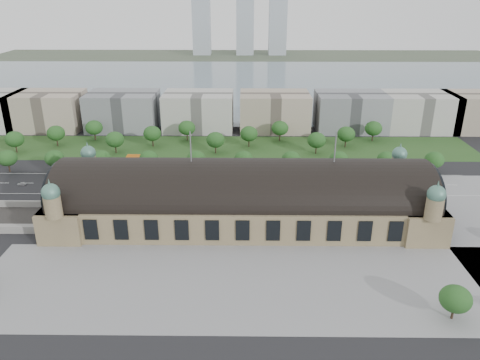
{
  "coord_description": "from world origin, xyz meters",
  "views": [
    {
      "loc": [
        0.74,
        -168.99,
        87.66
      ],
      "look_at": [
        -1.3,
        9.33,
        14.0
      ],
      "focal_mm": 35.0,
      "sensor_mm": 36.0,
      "label": 1
    }
  ],
  "objects_px": {
    "parked_car_3": "(142,193)",
    "parked_car_5": "(175,197)",
    "traffic_car_3": "(206,175)",
    "parked_car_6": "(198,194)",
    "bus_west": "(190,187)",
    "parked_car_2": "(105,197)",
    "traffic_car_0": "(22,184)",
    "parked_car_1": "(70,195)",
    "parked_car_0": "(65,196)",
    "traffic_car_1": "(60,178)",
    "traffic_car_6": "(377,190)",
    "bus_mid": "(227,189)",
    "petrol_station": "(143,159)",
    "parked_car_4": "(116,194)",
    "bus_east": "(279,190)",
    "traffic_car_4": "(238,188)"
  },
  "relations": [
    {
      "from": "traffic_car_1",
      "to": "parked_car_0",
      "type": "distance_m",
      "value": 24.33
    },
    {
      "from": "parked_car_4",
      "to": "parked_car_3",
      "type": "bearing_deg",
      "value": 68.24
    },
    {
      "from": "traffic_car_3",
      "to": "parked_car_3",
      "type": "bearing_deg",
      "value": 131.07
    },
    {
      "from": "traffic_car_3",
      "to": "bus_west",
      "type": "distance_m",
      "value": 18.55
    },
    {
      "from": "parked_car_5",
      "to": "parked_car_6",
      "type": "distance_m",
      "value": 10.44
    },
    {
      "from": "parked_car_0",
      "to": "parked_car_1",
      "type": "relative_size",
      "value": 0.9
    },
    {
      "from": "traffic_car_4",
      "to": "parked_car_5",
      "type": "relative_size",
      "value": 0.69
    },
    {
      "from": "traffic_car_6",
      "to": "petrol_station",
      "type": "bearing_deg",
      "value": -109.15
    },
    {
      "from": "parked_car_5",
      "to": "bus_east",
      "type": "bearing_deg",
      "value": 73.9
    },
    {
      "from": "bus_east",
      "to": "bus_west",
      "type": "bearing_deg",
      "value": 91.23
    },
    {
      "from": "traffic_car_4",
      "to": "parked_car_0",
      "type": "bearing_deg",
      "value": -81.44
    },
    {
      "from": "traffic_car_1",
      "to": "parked_car_1",
      "type": "height_order",
      "value": "parked_car_1"
    },
    {
      "from": "traffic_car_3",
      "to": "parked_car_6",
      "type": "xyz_separation_m",
      "value": [
        -1.89,
        -22.87,
        0.06
      ]
    },
    {
      "from": "parked_car_1",
      "to": "parked_car_2",
      "type": "xyz_separation_m",
      "value": [
        16.39,
        -1.62,
        -0.08
      ]
    },
    {
      "from": "traffic_car_3",
      "to": "traffic_car_4",
      "type": "height_order",
      "value": "traffic_car_3"
    },
    {
      "from": "parked_car_3",
      "to": "parked_car_5",
      "type": "bearing_deg",
      "value": 54.41
    },
    {
      "from": "traffic_car_0",
      "to": "bus_east",
      "type": "height_order",
      "value": "bus_east"
    },
    {
      "from": "traffic_car_6",
      "to": "parked_car_6",
      "type": "height_order",
      "value": "traffic_car_6"
    },
    {
      "from": "parked_car_5",
      "to": "parked_car_6",
      "type": "relative_size",
      "value": 1.11
    },
    {
      "from": "petrol_station",
      "to": "traffic_car_1",
      "type": "relative_size",
      "value": 3.22
    },
    {
      "from": "parked_car_6",
      "to": "bus_west",
      "type": "bearing_deg",
      "value": -176.2
    },
    {
      "from": "parked_car_4",
      "to": "bus_west",
      "type": "relative_size",
      "value": 0.43
    },
    {
      "from": "traffic_car_3",
      "to": "parked_car_4",
      "type": "relative_size",
      "value": 0.91
    },
    {
      "from": "traffic_car_6",
      "to": "bus_mid",
      "type": "height_order",
      "value": "bus_mid"
    },
    {
      "from": "parked_car_2",
      "to": "parked_car_3",
      "type": "xyz_separation_m",
      "value": [
        15.67,
        4.0,
        0.04
      ]
    },
    {
      "from": "traffic_car_0",
      "to": "bus_east",
      "type": "bearing_deg",
      "value": 81.12
    },
    {
      "from": "petrol_station",
      "to": "parked_car_3",
      "type": "distance_m",
      "value": 41.07
    },
    {
      "from": "bus_west",
      "to": "bus_mid",
      "type": "bearing_deg",
      "value": -92.48
    },
    {
      "from": "bus_mid",
      "to": "parked_car_3",
      "type": "bearing_deg",
      "value": 92.26
    },
    {
      "from": "traffic_car_6",
      "to": "parked_car_2",
      "type": "distance_m",
      "value": 124.27
    },
    {
      "from": "petrol_station",
      "to": "parked_car_5",
      "type": "xyz_separation_m",
      "value": [
        23.52,
        -44.28,
        -2.18
      ]
    },
    {
      "from": "traffic_car_0",
      "to": "parked_car_2",
      "type": "distance_m",
      "value": 46.61
    },
    {
      "from": "traffic_car_0",
      "to": "parked_car_1",
      "type": "bearing_deg",
      "value": 60.2
    },
    {
      "from": "traffic_car_0",
      "to": "traffic_car_1",
      "type": "relative_size",
      "value": 0.96
    },
    {
      "from": "traffic_car_1",
      "to": "bus_mid",
      "type": "height_order",
      "value": "bus_mid"
    },
    {
      "from": "petrol_station",
      "to": "traffic_car_1",
      "type": "distance_m",
      "value": 42.64
    },
    {
      "from": "traffic_car_1",
      "to": "parked_car_5",
      "type": "bearing_deg",
      "value": -104.67
    },
    {
      "from": "parked_car_2",
      "to": "bus_east",
      "type": "height_order",
      "value": "bus_east"
    },
    {
      "from": "parked_car_2",
      "to": "parked_car_5",
      "type": "height_order",
      "value": "parked_car_5"
    },
    {
      "from": "petrol_station",
      "to": "bus_east",
      "type": "height_order",
      "value": "petrol_station"
    },
    {
      "from": "parked_car_4",
      "to": "parked_car_6",
      "type": "bearing_deg",
      "value": 63.83
    },
    {
      "from": "traffic_car_6",
      "to": "parked_car_5",
      "type": "bearing_deg",
      "value": -86.65
    },
    {
      "from": "parked_car_3",
      "to": "parked_car_6",
      "type": "relative_size",
      "value": 0.87
    },
    {
      "from": "traffic_car_0",
      "to": "parked_car_6",
      "type": "relative_size",
      "value": 0.84
    },
    {
      "from": "parked_car_5",
      "to": "bus_mid",
      "type": "bearing_deg",
      "value": 84.71
    },
    {
      "from": "traffic_car_1",
      "to": "bus_mid",
      "type": "xyz_separation_m",
      "value": [
        82.56,
        -14.63,
        0.83
      ]
    },
    {
      "from": "parked_car_0",
      "to": "parked_car_1",
      "type": "distance_m",
      "value": 2.37
    },
    {
      "from": "parked_car_3",
      "to": "bus_west",
      "type": "xyz_separation_m",
      "value": [
        21.21,
        5.39,
        0.89
      ]
    },
    {
      "from": "parked_car_3",
      "to": "bus_west",
      "type": "relative_size",
      "value": 0.37
    },
    {
      "from": "traffic_car_3",
      "to": "parked_car_4",
      "type": "distance_m",
      "value": 45.84
    }
  ]
}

